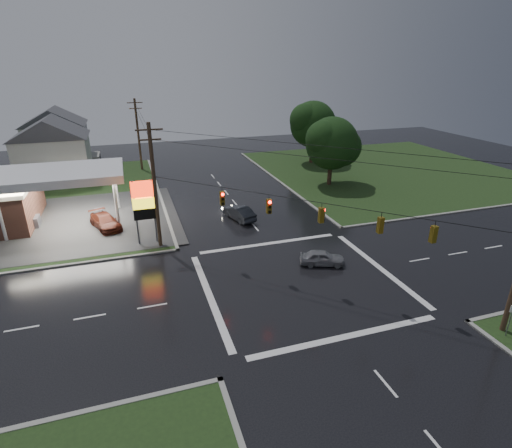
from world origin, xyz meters
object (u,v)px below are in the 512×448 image
object	(u,v)px
pylon_sign	(144,202)
house_far	(56,134)
tree_ne_near	(333,143)
car_pump	(105,221)
car_crossing	(322,258)
house_near	(53,148)
tree_ne_far	(314,124)
car_north	(239,213)
utility_pole_nw	(155,185)
utility_pole_n	(138,134)

from	to	relation	value
pylon_sign	house_far	xyz separation A→B (m)	(-11.45, 37.50, 0.39)
pylon_sign	tree_ne_near	size ratio (longest dim) A/B	0.67
house_far	tree_ne_near	distance (m)	44.50
tree_ne_near	car_pump	bearing A→B (deg)	-167.12
house_far	tree_ne_near	xyz separation A→B (m)	(36.09, -26.01, 1.16)
car_crossing	pylon_sign	bearing A→B (deg)	77.94
house_near	tree_ne_far	xyz separation A→B (m)	(38.10, -2.01, 1.77)
house_far	car_pump	size ratio (longest dim) A/B	2.26
car_north	house_near	bearing A→B (deg)	-64.83
utility_pole_nw	car_north	world-z (taller)	utility_pole_nw
utility_pole_nw	utility_pole_n	bearing A→B (deg)	90.00
house_far	car_crossing	distance (m)	52.51
tree_ne_far	house_far	bearing A→B (deg)	160.29
utility_pole_nw	house_far	size ratio (longest dim) A/B	1.00
house_far	car_crossing	size ratio (longest dim) A/B	3.04
utility_pole_n	tree_ne_near	size ratio (longest dim) A/B	1.17
utility_pole_n	tree_ne_far	size ratio (longest dim) A/B	1.07
house_far	tree_ne_far	size ratio (longest dim) A/B	1.13
pylon_sign	car_north	bearing A→B (deg)	18.23
tree_ne_far	car_north	xyz separation A→B (m)	(-18.10, -20.35, -5.44)
utility_pole_n	car_crossing	size ratio (longest dim) A/B	2.89
house_far	car_pump	world-z (taller)	house_far
house_far	car_pump	bearing A→B (deg)	-76.72
house_far	tree_ne_far	xyz separation A→B (m)	(39.10, -14.01, 1.77)
house_near	tree_ne_near	distance (m)	37.80
pylon_sign	utility_pole_n	distance (m)	27.56
utility_pole_nw	house_far	xyz separation A→B (m)	(-12.45, 38.50, -1.32)
pylon_sign	tree_ne_far	xyz separation A→B (m)	(27.65, 23.49, 2.17)
house_near	utility_pole_n	bearing A→B (deg)	9.91
car_north	car_crossing	bearing A→B (deg)	90.91
house_far	car_north	distance (m)	40.43
pylon_sign	car_pump	size ratio (longest dim) A/B	1.23
tree_ne_near	car_north	xyz separation A→B (m)	(-15.09, -8.35, -4.83)
car_crossing	house_far	bearing A→B (deg)	49.23
house_far	tree_ne_near	bearing A→B (deg)	-35.77
house_near	tree_ne_near	bearing A→B (deg)	-21.76
tree_ne_near	tree_ne_far	bearing A→B (deg)	75.93
tree_ne_far	car_north	distance (m)	27.77
utility_pole_nw	tree_ne_near	size ratio (longest dim) A/B	1.22
utility_pole_nw	utility_pole_n	world-z (taller)	utility_pole_nw
utility_pole_nw	tree_ne_near	xyz separation A→B (m)	(23.64, 12.49, -0.16)
car_north	car_pump	size ratio (longest dim) A/B	0.91
tree_ne_near	car_crossing	size ratio (longest dim) A/B	2.47
car_crossing	car_pump	world-z (taller)	car_pump
car_pump	house_far	bearing A→B (deg)	82.44
utility_pole_nw	car_north	bearing A→B (deg)	25.86
car_north	car_crossing	world-z (taller)	car_north
tree_ne_near	car_pump	distance (m)	29.56
pylon_sign	house_near	bearing A→B (deg)	112.28
tree_ne_near	house_far	bearing A→B (deg)	144.23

